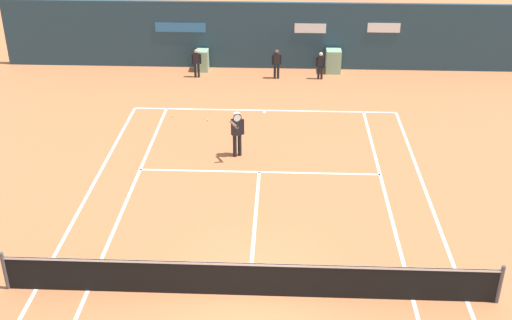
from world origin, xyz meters
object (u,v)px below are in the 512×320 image
Objects in this scene: ball_kid_centre_post at (277,62)px; ball_kid_right_post at (321,64)px; player_on_baseline at (237,130)px; tennis_ball_near_service_line at (208,120)px; tennis_ball_by_sideline at (173,116)px; ball_kid_left_post at (197,61)px.

ball_kid_centre_post reaches higher than ball_kid_right_post.
tennis_ball_near_service_line is at bearing -93.74° from player_on_baseline.
tennis_ball_near_service_line is (-1.38, 3.00, -0.95)m from player_on_baseline.
ball_kid_centre_post is 1.98m from ball_kid_right_post.
ball_kid_centre_post is 6.17m from tennis_ball_by_sideline.
player_on_baseline is at bearing 69.69° from ball_kid_right_post.
ball_kid_right_post is 6.78m from tennis_ball_near_service_line.
tennis_ball_near_service_line and tennis_ball_by_sideline have the same top height.
ball_kid_right_post is 18.66× the size of tennis_ball_near_service_line.
player_on_baseline is at bearing -49.91° from tennis_ball_by_sideline.
player_on_baseline is 1.46× the size of ball_kid_right_post.
player_on_baseline reaches higher than tennis_ball_by_sideline.
tennis_ball_by_sideline is (-0.39, -4.62, -0.73)m from ball_kid_left_post.
ball_kid_right_post is 7.61m from tennis_ball_by_sideline.
tennis_ball_by_sideline is (-2.80, 3.33, -0.95)m from player_on_baseline.
ball_kid_centre_post is (1.23, 7.95, -0.20)m from player_on_baseline.
ball_kid_centre_post is 3.64m from ball_kid_left_post.
ball_kid_left_post is 5.11m from tennis_ball_near_service_line.
ball_kid_right_post is (3.21, 7.95, -0.25)m from player_on_baseline.
ball_kid_right_post reaches higher than tennis_ball_near_service_line.
tennis_ball_by_sideline is at bearing 166.93° from tennis_ball_near_service_line.
ball_kid_centre_post is 1.07× the size of ball_kid_right_post.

